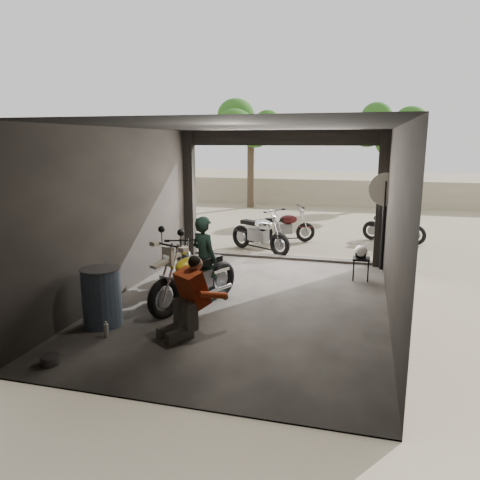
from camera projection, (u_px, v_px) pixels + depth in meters
The scene contains 16 objects.
ground at pixel (246, 304), 8.61m from camera, with size 80.00×80.00×0.00m, color #7A6D56.
garage at pixel (254, 231), 8.86m from camera, with size 7.00×7.13×3.20m.
boundary_wall at pixel (321, 192), 21.71m from camera, with size 18.00×0.30×1.20m, color gray.
tree_left at pixel (251, 117), 20.35m from camera, with size 2.20×2.20×5.60m.
tree_right at pixel (388, 127), 20.38m from camera, with size 2.20×2.20×5.00m.
main_bike at pixel (194, 273), 8.34m from camera, with size 0.79×1.91×1.28m, color beige, non-canonical shape.
left_bike at pixel (183, 261), 9.45m from camera, with size 0.68×1.66×1.12m, color black, non-canonical shape.
outside_bike_a at pixel (260, 230), 12.52m from camera, with size 0.74×1.80×1.22m, color black, non-canonical shape.
outside_bike_b at pixel (285, 224), 13.74m from camera, with size 0.66×1.61×1.09m, color #3E0F0F, non-canonical shape.
outside_bike_c at pixel (394, 224), 13.74m from camera, with size 0.67×1.62×1.10m, color black, non-canonical shape.
rider at pixel (204, 259), 8.66m from camera, with size 0.59×0.39×1.61m, color black.
mechanic at pixel (185, 298), 7.11m from camera, with size 0.61×0.83×1.20m, color #B53D18, non-canonical shape.
stool at pixel (361, 261), 10.00m from camera, with size 0.36×0.36×0.50m.
helmet at pixel (361, 252), 9.96m from camera, with size 0.28×0.29×0.27m, color white.
oil_drum at pixel (102, 298), 7.51m from camera, with size 0.62×0.62×0.96m, color #3B4C63.
sign_post at pixel (385, 206), 10.58m from camera, with size 0.75×0.08×2.26m.
Camera 1 is at (2.01, -7.92, 2.95)m, focal length 35.00 mm.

